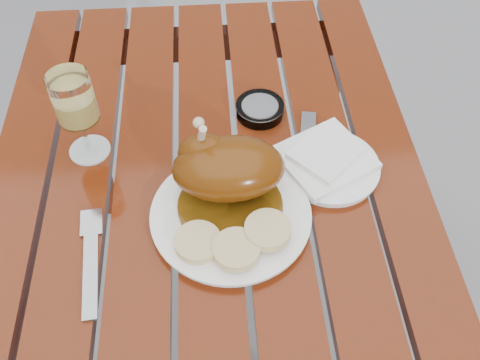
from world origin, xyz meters
name	(u,v)px	position (x,y,z in m)	size (l,w,h in m)	color
ground	(220,354)	(0.00, 0.00, 0.00)	(60.00, 60.00, 0.00)	slate
table	(215,294)	(0.00, 0.00, 0.38)	(0.80, 1.20, 0.75)	maroon
dinner_plate	(231,216)	(0.04, -0.05, 0.76)	(0.27, 0.27, 0.02)	white
roast_duck	(225,168)	(0.03, 0.01, 0.82)	(0.19, 0.19, 0.14)	#503109
bread_dumplings	(234,241)	(0.04, -0.11, 0.78)	(0.19, 0.11, 0.03)	#D6C182
wine_glass	(79,117)	(-0.22, 0.13, 0.84)	(0.08, 0.08, 0.18)	#FAE171
side_plate	(330,167)	(0.23, 0.05, 0.76)	(0.18, 0.18, 0.01)	white
napkin	(325,158)	(0.22, 0.06, 0.77)	(0.15, 0.14, 0.01)	white
ashtray	(260,109)	(0.11, 0.20, 0.76)	(0.10, 0.10, 0.02)	#B2B7BC
fork	(91,266)	(-0.19, -0.13, 0.75)	(0.02, 0.19, 0.01)	gray
knife	(306,167)	(0.18, 0.05, 0.75)	(0.02, 0.22, 0.01)	gray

